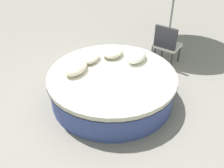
{
  "coord_description": "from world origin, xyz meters",
  "views": [
    {
      "loc": [
        -3.46,
        -1.71,
        3.09
      ],
      "look_at": [
        0.0,
        0.0,
        0.35
      ],
      "focal_mm": 40.0,
      "sensor_mm": 36.0,
      "label": 1
    }
  ],
  "objects_px": {
    "throw_pillow_1": "(113,52)",
    "patio_chair": "(167,43)",
    "throw_pillow_2": "(91,58)",
    "throw_pillow_3": "(76,68)",
    "throw_pillow_0": "(137,56)",
    "round_bed": "(112,86)"
  },
  "relations": [
    {
      "from": "throw_pillow_1",
      "to": "patio_chair",
      "type": "xyz_separation_m",
      "value": [
        1.14,
        -0.82,
        -0.11
      ]
    },
    {
      "from": "throw_pillow_2",
      "to": "throw_pillow_3",
      "type": "distance_m",
      "value": 0.48
    },
    {
      "from": "throw_pillow_0",
      "to": "round_bed",
      "type": "bearing_deg",
      "value": 161.41
    },
    {
      "from": "throw_pillow_1",
      "to": "throw_pillow_3",
      "type": "distance_m",
      "value": 0.92
    },
    {
      "from": "round_bed",
      "to": "patio_chair",
      "type": "xyz_separation_m",
      "value": [
        1.75,
        -0.53,
        0.26
      ]
    },
    {
      "from": "patio_chair",
      "to": "throw_pillow_1",
      "type": "bearing_deg",
      "value": -116.1
    },
    {
      "from": "throw_pillow_1",
      "to": "patio_chair",
      "type": "height_order",
      "value": "patio_chair"
    },
    {
      "from": "throw_pillow_0",
      "to": "patio_chair",
      "type": "height_order",
      "value": "patio_chair"
    },
    {
      "from": "round_bed",
      "to": "throw_pillow_0",
      "type": "xyz_separation_m",
      "value": [
        0.66,
        -0.22,
        0.39
      ]
    },
    {
      "from": "throw_pillow_1",
      "to": "throw_pillow_3",
      "type": "bearing_deg",
      "value": 159.12
    },
    {
      "from": "round_bed",
      "to": "throw_pillow_1",
      "type": "distance_m",
      "value": 0.77
    },
    {
      "from": "throw_pillow_0",
      "to": "throw_pillow_3",
      "type": "height_order",
      "value": "throw_pillow_0"
    },
    {
      "from": "patio_chair",
      "to": "round_bed",
      "type": "bearing_deg",
      "value": -97.44
    },
    {
      "from": "throw_pillow_2",
      "to": "throw_pillow_0",
      "type": "bearing_deg",
      "value": -61.88
    },
    {
      "from": "throw_pillow_1",
      "to": "throw_pillow_2",
      "type": "relative_size",
      "value": 1.02
    },
    {
      "from": "round_bed",
      "to": "patio_chair",
      "type": "distance_m",
      "value": 1.85
    },
    {
      "from": "throw_pillow_0",
      "to": "throw_pillow_3",
      "type": "bearing_deg",
      "value": 137.5
    },
    {
      "from": "round_bed",
      "to": "throw_pillow_3",
      "type": "relative_size",
      "value": 4.49
    },
    {
      "from": "throw_pillow_1",
      "to": "throw_pillow_2",
      "type": "distance_m",
      "value": 0.49
    },
    {
      "from": "round_bed",
      "to": "throw_pillow_0",
      "type": "relative_size",
      "value": 4.3
    },
    {
      "from": "patio_chair",
      "to": "throw_pillow_2",
      "type": "bearing_deg",
      "value": -116.75
    },
    {
      "from": "round_bed",
      "to": "throw_pillow_0",
      "type": "distance_m",
      "value": 0.8
    }
  ]
}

